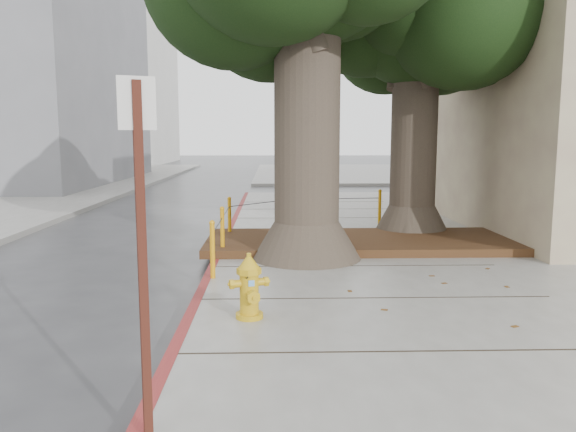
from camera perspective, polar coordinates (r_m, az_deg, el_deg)
name	(u,v)px	position (r m, az deg, el deg)	size (l,w,h in m)	color
ground	(339,308)	(8.06, 5.22, -9.34)	(140.00, 140.00, 0.00)	#28282B
sidewalk_far	(375,172)	(38.34, 8.86, 4.39)	(16.00, 20.00, 0.15)	slate
curb_red	(215,265)	(10.45, -7.42, -4.92)	(0.14, 26.00, 0.16)	maroon
planter_bed	(360,242)	(11.88, 7.33, -2.59)	(6.40, 2.60, 0.16)	black
building_far_white	(96,81)	(55.27, -18.97, 12.83)	(12.00, 18.00, 15.00)	silver
building_side_white	(556,102)	(37.72, 25.54, 10.39)	(10.00, 10.00, 9.00)	silver
tree_far	(431,20)	(13.70, 14.34, 18.77)	(4.50, 3.80, 7.17)	#4C3F33
bollard_ring	(276,218)	(12.14, -1.25, -0.23)	(3.79, 5.39, 0.95)	orange
fire_hydrant	(249,287)	(7.05, -3.96, -7.18)	(0.44, 0.43, 0.83)	gold
signpost	(142,241)	(4.16, -14.64, -2.47)	(0.25, 0.12, 2.66)	#471911
car_silver	(438,177)	(27.11, 14.99, 3.86)	(1.38, 3.43, 1.17)	#9A9B9F
car_red	(476,176)	(28.13, 18.54, 3.88)	(1.26, 3.63, 1.20)	maroon
car_dark	(16,176)	(28.51, -25.93, 3.69)	(1.88, 4.63, 1.34)	black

